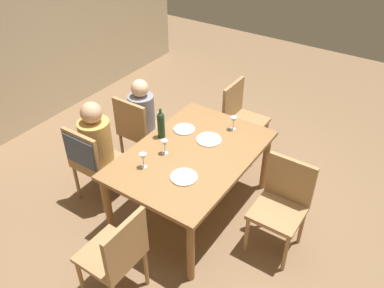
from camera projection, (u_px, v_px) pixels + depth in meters
name	position (u px, v px, depth m)	size (l,w,h in m)	color
ground_plane	(192.00, 208.00, 4.21)	(10.00, 10.00, 0.00)	#846647
dining_table	(192.00, 159.00, 3.83)	(1.58, 1.08, 0.74)	olive
chair_far_left	(89.00, 157.00, 3.96)	(0.46, 0.44, 0.92)	#A87F51
chair_far_right	(138.00, 128.00, 4.50)	(0.44, 0.44, 0.92)	#A87F51
chair_left_end	(117.00, 253.00, 3.07)	(0.44, 0.44, 0.92)	#A87F51
chair_near	(283.00, 201.00, 3.54)	(0.44, 0.44, 0.92)	#A87F51
chair_right_end	(241.00, 115.00, 4.73)	(0.44, 0.44, 0.92)	#A87F51
person_woman_host	(99.00, 144.00, 4.02)	(0.36, 0.32, 1.16)	#33333D
person_man_bearded	(144.00, 116.00, 4.51)	(0.33, 0.29, 1.10)	#33333D
wine_bottle_tall_green	(161.00, 124.00, 3.91)	(0.07, 0.07, 0.32)	#19381E
wine_glass_near_left	(143.00, 158.00, 3.54)	(0.07, 0.07, 0.15)	silver
wine_glass_centre	(165.00, 144.00, 3.71)	(0.07, 0.07, 0.15)	silver
wine_glass_near_right	(233.00, 120.00, 4.04)	(0.07, 0.07, 0.15)	silver
dinner_plate_host	(209.00, 140.00, 3.94)	(0.25, 0.25, 0.01)	white
dinner_plate_guest_left	(184.00, 129.00, 4.09)	(0.22, 0.22, 0.01)	silver
dinner_plate_guest_right	(184.00, 177.00, 3.48)	(0.24, 0.24, 0.01)	silver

